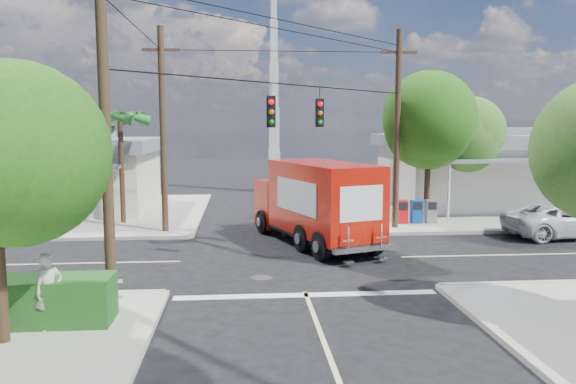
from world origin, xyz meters
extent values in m
plane|color=black|center=(0.00, 0.00, 0.00)|extent=(120.00, 120.00, 0.00)
cube|color=#A39E93|center=(11.00, 11.00, 0.07)|extent=(14.00, 14.00, 0.14)
cube|color=#ADA899|center=(4.00, 11.00, 0.07)|extent=(0.25, 14.00, 0.14)
cube|color=#ADA899|center=(11.00, 4.00, 0.07)|extent=(14.00, 0.25, 0.14)
cube|color=#A39E93|center=(-11.00, 11.00, 0.07)|extent=(14.00, 14.00, 0.14)
cube|color=#ADA899|center=(-4.00, 11.00, 0.07)|extent=(0.25, 14.00, 0.14)
cube|color=#ADA899|center=(-11.00, 4.00, 0.07)|extent=(14.00, 0.25, 0.14)
cube|color=beige|center=(0.00, 10.00, 0.01)|extent=(0.12, 12.00, 0.01)
cube|color=beige|center=(10.00, 0.00, 0.01)|extent=(12.00, 0.12, 0.01)
cube|color=beige|center=(-10.00, 0.00, 0.01)|extent=(12.00, 0.12, 0.01)
cube|color=silver|center=(0.00, -4.30, 0.01)|extent=(7.50, 0.40, 0.01)
cube|color=silver|center=(12.50, 12.00, 1.84)|extent=(11.00, 8.00, 3.40)
cube|color=gray|center=(12.50, 12.00, 3.89)|extent=(11.80, 8.80, 0.70)
cube|color=gray|center=(12.50, 12.00, 4.39)|extent=(6.05, 4.40, 0.50)
cube|color=gray|center=(12.50, 7.10, 3.04)|extent=(9.90, 1.80, 0.15)
cylinder|color=silver|center=(8.10, 6.30, 1.59)|extent=(0.12, 0.12, 2.90)
cube|color=beige|center=(-12.00, 12.50, 1.74)|extent=(10.00, 8.00, 3.20)
cube|color=gray|center=(-12.00, 12.50, 3.69)|extent=(10.80, 8.80, 0.70)
cube|color=gray|center=(-12.00, 12.50, 4.19)|extent=(5.50, 4.40, 0.50)
cube|color=gray|center=(-12.00, 7.60, 2.84)|extent=(9.00, 1.80, 0.15)
cylinder|color=silver|center=(-8.00, 6.80, 1.49)|extent=(0.12, 0.12, 2.70)
cube|color=silver|center=(0.50, 20.00, 1.50)|extent=(0.80, 0.80, 3.00)
cube|color=silver|center=(0.50, 20.00, 4.50)|extent=(0.70, 0.70, 3.00)
cube|color=silver|center=(0.50, 20.00, 7.50)|extent=(0.60, 0.60, 3.00)
cube|color=silver|center=(0.50, 20.00, 10.50)|extent=(0.50, 0.50, 3.00)
sphere|color=#205213|center=(-6.65, -7.80, 4.20)|extent=(3.25, 3.25, 3.25)
cylinder|color=#422D1C|center=(7.20, 6.80, 2.19)|extent=(0.28, 0.28, 4.10)
sphere|color=#205213|center=(7.20, 6.80, 4.75)|extent=(4.10, 4.10, 4.10)
sphere|color=#205213|center=(6.80, 7.00, 5.00)|extent=(3.33, 3.33, 3.33)
sphere|color=#205213|center=(7.55, 6.50, 4.62)|extent=(3.58, 3.58, 3.58)
cylinder|color=#422D1C|center=(9.80, 9.00, 1.93)|extent=(0.28, 0.28, 3.58)
sphere|color=#2F6A1E|center=(9.80, 9.00, 4.17)|extent=(3.58, 3.58, 3.58)
sphere|color=#2F6A1E|center=(9.40, 9.20, 4.40)|extent=(2.91, 2.91, 2.91)
sphere|color=#2F6A1E|center=(10.15, 8.70, 4.06)|extent=(3.14, 3.14, 3.14)
cylinder|color=#422D1C|center=(-7.50, 7.50, 2.64)|extent=(0.24, 0.24, 5.00)
cone|color=#266A25|center=(-6.60, 7.50, 5.24)|extent=(0.50, 2.06, 0.98)
cone|color=#266A25|center=(-6.94, 8.20, 5.24)|extent=(1.92, 1.68, 0.98)
cone|color=#266A25|center=(-7.70, 8.38, 5.24)|extent=(2.12, 0.95, 0.98)
cone|color=#266A25|center=(-8.31, 7.89, 5.24)|extent=(1.34, 2.07, 0.98)
cone|color=#266A25|center=(-8.31, 7.11, 5.24)|extent=(1.34, 2.07, 0.98)
cone|color=#266A25|center=(-7.70, 6.62, 5.24)|extent=(2.12, 0.95, 0.98)
cone|color=#266A25|center=(-6.94, 6.80, 5.24)|extent=(1.92, 1.68, 0.98)
cylinder|color=#422D1C|center=(-9.50, 9.00, 2.44)|extent=(0.24, 0.24, 4.60)
cone|color=#266A25|center=(-8.60, 9.00, 4.84)|extent=(0.50, 2.06, 0.98)
cone|color=#266A25|center=(-8.94, 9.70, 4.84)|extent=(1.92, 1.68, 0.98)
cone|color=#266A25|center=(-9.70, 9.88, 4.84)|extent=(2.12, 0.95, 0.98)
cone|color=#266A25|center=(-10.31, 9.39, 4.84)|extent=(1.34, 2.07, 0.98)
cone|color=#266A25|center=(-10.31, 8.61, 4.84)|extent=(1.34, 2.07, 0.98)
cone|color=#266A25|center=(-9.70, 8.12, 4.84)|extent=(2.12, 0.95, 0.98)
cone|color=#266A25|center=(-8.94, 8.30, 4.84)|extent=(1.92, 1.68, 0.98)
cylinder|color=#473321|center=(-5.20, -5.20, 4.50)|extent=(0.28, 0.28, 9.00)
cylinder|color=#473321|center=(5.20, 5.20, 4.50)|extent=(0.28, 0.28, 9.00)
cube|color=#473321|center=(5.20, 5.20, 8.00)|extent=(1.60, 0.12, 0.12)
cylinder|color=#473321|center=(-5.20, 5.20, 4.50)|extent=(0.28, 0.28, 9.00)
cube|color=#473321|center=(-5.20, 5.20, 8.00)|extent=(1.60, 0.12, 0.12)
cylinder|color=black|center=(0.00, 0.00, 6.20)|extent=(10.43, 10.43, 0.04)
cube|color=black|center=(-0.80, -0.80, 5.25)|extent=(0.30, 0.24, 1.05)
sphere|color=red|center=(-0.80, -0.94, 5.58)|extent=(0.20, 0.20, 0.20)
cube|color=black|center=(1.10, 1.10, 5.25)|extent=(0.30, 0.24, 1.05)
sphere|color=red|center=(1.10, 0.96, 5.58)|extent=(0.20, 0.20, 0.20)
cube|color=silver|center=(-7.80, -5.60, 0.49)|extent=(5.94, 0.05, 0.08)
cube|color=silver|center=(-7.80, -5.60, 0.89)|extent=(5.94, 0.05, 0.08)
cube|color=silver|center=(-5.00, -5.60, 0.64)|extent=(0.09, 0.06, 1.00)
cube|color=red|center=(5.80, 6.20, 0.69)|extent=(0.50, 0.50, 1.10)
cube|color=#0A3D98|center=(6.50, 6.20, 0.69)|extent=(0.50, 0.50, 1.10)
cube|color=slate|center=(7.20, 6.20, 0.69)|extent=(0.50, 0.50, 1.10)
cube|color=black|center=(1.10, 2.68, 0.53)|extent=(4.58, 7.76, 0.24)
cube|color=#B61307|center=(0.12, 5.42, 1.29)|extent=(2.71, 2.30, 2.10)
cube|color=black|center=(-0.11, 6.05, 1.67)|extent=(1.97, 0.90, 0.91)
cube|color=silver|center=(-0.17, 6.23, 0.62)|extent=(2.11, 0.85, 0.33)
cube|color=#B61307|center=(1.39, 1.87, 1.96)|extent=(4.12, 6.02, 2.77)
cube|color=white|center=(2.53, 2.28, 2.10)|extent=(1.18, 3.25, 1.24)
cube|color=white|center=(0.25, 1.46, 2.10)|extent=(1.18, 3.25, 1.24)
cube|color=white|center=(2.33, -0.76, 2.10)|extent=(1.63, 0.60, 1.24)
cube|color=silver|center=(2.37, -0.88, 0.53)|extent=(2.24, 1.00, 0.17)
cube|color=silver|center=(1.78, -1.22, 0.91)|extent=(0.42, 0.20, 0.96)
cube|color=silver|center=(3.04, -0.77, 0.91)|extent=(0.42, 0.20, 0.96)
cylinder|color=black|center=(-0.87, 4.92, 0.53)|extent=(0.64, 1.09, 1.05)
cylinder|color=black|center=(1.20, 5.66, 0.53)|extent=(0.64, 1.09, 1.05)
cylinder|color=black|center=(1.00, -0.30, 0.53)|extent=(0.64, 1.09, 1.05)
cylinder|color=black|center=(3.07, 0.44, 0.53)|extent=(0.64, 1.09, 1.05)
imported|color=silver|center=(12.11, 2.98, 0.73)|extent=(5.43, 2.78, 1.47)
imported|color=beige|center=(-6.22, -6.81, 1.03)|extent=(0.77, 0.76, 1.78)
camera|label=1|loc=(-1.79, -19.69, 4.83)|focal=35.00mm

